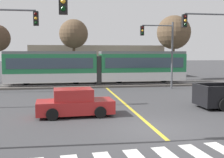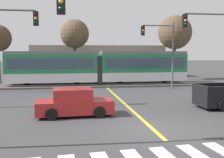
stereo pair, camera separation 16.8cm
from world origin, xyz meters
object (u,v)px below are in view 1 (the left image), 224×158
object	(u,v)px
traffic_light_mid_right	(218,40)
bare_tree_east	(174,33)
sedan_crossing	(75,103)
bare_tree_west	(74,34)
traffic_light_far_right	(162,45)
light_rail_tram	(98,66)

from	to	relation	value
traffic_light_mid_right	bare_tree_east	size ratio (longest dim) A/B	0.81
sedan_crossing	bare_tree_west	distance (m)	18.96
bare_tree_west	sedan_crossing	bearing A→B (deg)	-91.80
traffic_light_mid_right	bare_tree_west	bearing A→B (deg)	123.45
sedan_crossing	traffic_light_mid_right	size ratio (longest dim) A/B	0.66
sedan_crossing	traffic_light_far_right	size ratio (longest dim) A/B	0.67
sedan_crossing	bare_tree_west	size ratio (longest dim) A/B	0.58
traffic_light_far_right	bare_tree_west	distance (m)	11.50
traffic_light_far_right	traffic_light_mid_right	bearing A→B (deg)	-75.32
sedan_crossing	traffic_light_far_right	world-z (taller)	traffic_light_far_right
sedan_crossing	traffic_light_far_right	bearing A→B (deg)	49.78
light_rail_tram	bare_tree_west	size ratio (longest dim) A/B	2.50
traffic_light_mid_right	bare_tree_east	world-z (taller)	bare_tree_east
traffic_light_far_right	bare_tree_east	xyz separation A→B (m)	(4.34, 7.95, 1.75)
traffic_light_far_right	bare_tree_west	bearing A→B (deg)	134.96
bare_tree_west	light_rail_tram	bearing A→B (deg)	-63.85
light_rail_tram	bare_tree_west	bearing A→B (deg)	116.15
light_rail_tram	traffic_light_mid_right	world-z (taller)	traffic_light_mid_right
sedan_crossing	bare_tree_east	xyz separation A→B (m)	(12.98, 18.17, 5.25)
light_rail_tram	bare_tree_west	distance (m)	6.32
bare_tree_west	bare_tree_east	bearing A→B (deg)	-0.57
bare_tree_west	traffic_light_far_right	bearing A→B (deg)	-45.04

